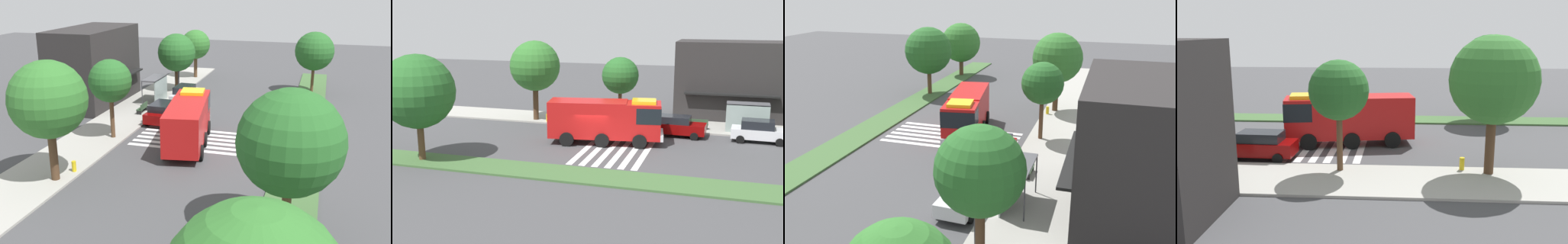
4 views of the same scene
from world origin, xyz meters
The scene contains 14 objects.
ground_plane centered at (0.00, 0.00, 0.00)m, with size 120.00×120.00×0.00m, color #424244.
sidewalk centered at (0.00, 8.30, 0.07)m, with size 60.00×4.82×0.14m, color #9E9B93.
median_strip centered at (0.00, -7.39, 0.07)m, with size 60.00×3.00×0.14m, color #3D6033.
crosswalk centered at (2.02, 0.00, 0.01)m, with size 4.95×10.60×0.01m.
fire_truck centered at (0.98, 0.88, 1.96)m, with size 9.18×3.95×3.54m.
parked_car_mid centered at (5.83, 4.69, 0.89)m, with size 4.71×2.20×1.72m.
parked_car_east centered at (12.37, 4.69, 0.90)m, with size 4.50×2.20×1.77m.
bus_stop_shelter centered at (11.47, 7.25, 1.89)m, with size 3.50×1.40×2.46m.
bench_near_shelter centered at (7.47, 7.26, 0.59)m, with size 1.60×0.50×0.90m.
storefront_building centered at (10.03, 13.32, 3.72)m, with size 10.48×6.04×7.44m.
sidewalk_tree_far_west centered at (-7.66, 6.89, 5.22)m, with size 4.68×4.68×7.45m.
sidewalk_tree_west centered at (0.49, 6.89, 4.61)m, with size 3.27×3.27×6.13m.
median_tree_west centered at (-10.24, -7.39, 4.88)m, with size 5.07×5.07×7.29m.
fire_hydrant centered at (-6.29, 6.39, 0.49)m, with size 0.28×0.28×0.70m, color gold.
Camera 2 is at (10.15, -35.32, 10.10)m, focal length 45.00 mm.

